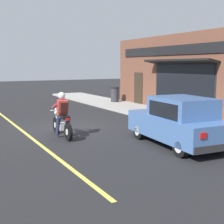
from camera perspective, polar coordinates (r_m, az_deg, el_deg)
ground_plane at (r=12.84m, az=-7.74°, el=-3.02°), size 80.00×80.00×0.00m
sidewalk_curb at (r=17.85m, az=4.44°, el=0.52°), size 2.60×22.00×0.14m
lane_stripe at (r=15.20m, az=-18.24°, el=-1.55°), size 0.12×19.80×0.01m
storefront_building at (r=17.68m, az=10.74°, el=6.95°), size 1.25×10.22×4.20m
motorcycle_with_rider at (r=11.31m, az=-9.13°, el=-1.14°), size 0.56×2.02×1.62m
car_hatchback at (r=10.18m, az=12.04°, el=-1.79°), size 1.96×3.91×1.57m
trash_bin at (r=20.77m, az=0.51°, el=3.25°), size 0.56×0.56×0.98m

